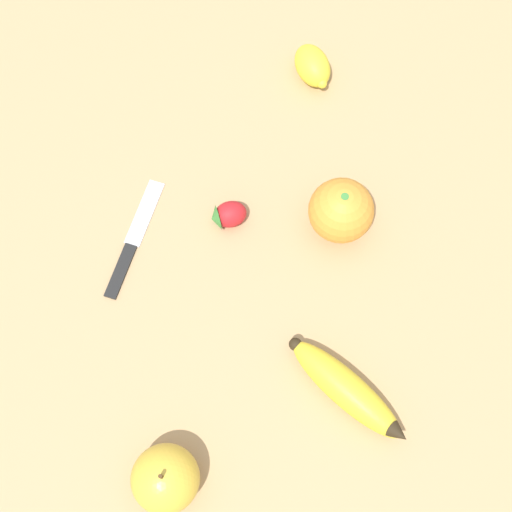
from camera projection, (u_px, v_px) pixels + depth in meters
The scene contains 7 objects.
ground_plane at pixel (293, 247), 0.95m from camera, with size 3.00×3.00×0.00m, color tan.
banana at pixel (347, 390), 0.86m from camera, with size 0.12×0.17×0.04m.
orange at pixel (341, 211), 0.92m from camera, with size 0.09×0.09×0.09m.
strawberry at pixel (228, 215), 0.95m from camera, with size 0.05×0.04×0.04m.
apple at pixel (165, 479), 0.81m from camera, with size 0.08×0.08×0.08m.
lemon at pixel (313, 66), 1.03m from camera, with size 0.05×0.08×0.05m.
paring_knife at pixel (132, 242), 0.95m from camera, with size 0.12×0.15×0.01m.
Camera 1 is at (0.16, 0.31, 0.89)m, focal length 50.00 mm.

